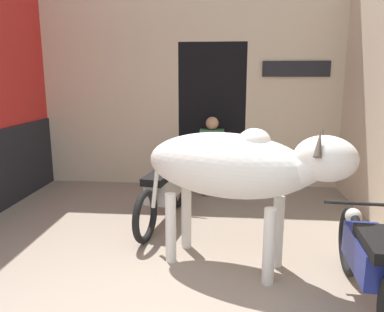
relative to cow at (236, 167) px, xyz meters
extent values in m
cube|color=beige|center=(-2.08, 2.98, 0.19)|extent=(2.35, 0.18, 2.44)
cube|color=beige|center=(1.02, 2.98, 0.19)|extent=(1.57, 0.18, 2.44)
cube|color=black|center=(-0.33, 3.34, 0.19)|extent=(1.14, 0.90, 2.44)
cube|color=black|center=(1.03, 2.87, 0.97)|extent=(1.09, 0.03, 0.25)
ellipsoid|color=silver|center=(-0.11, 0.04, 0.01)|extent=(1.76, 1.18, 0.63)
ellipsoid|color=silver|center=(0.16, -0.06, 0.27)|extent=(0.37, 0.35, 0.23)
cylinder|color=silver|center=(0.60, -0.22, 0.06)|extent=(0.49, 0.42, 0.42)
ellipsoid|color=silver|center=(0.75, -0.28, 0.16)|extent=(0.63, 0.51, 0.40)
cylinder|color=silver|center=(-0.83, 0.30, -0.22)|extent=(0.14, 0.09, 0.66)
cylinder|color=silver|center=(0.43, 0.04, -0.66)|extent=(0.11, 0.11, 0.73)
cylinder|color=silver|center=(0.31, -0.31, -0.66)|extent=(0.11, 0.11, 0.73)
cylinder|color=silver|center=(-0.52, 0.38, -0.66)|extent=(0.11, 0.11, 0.73)
cylinder|color=silver|center=(-0.64, 0.04, -0.66)|extent=(0.11, 0.11, 0.73)
cone|color=#473D33|center=(0.76, -0.13, 0.31)|extent=(0.12, 0.18, 0.24)
cone|color=#473D33|center=(0.66, -0.39, 0.31)|extent=(0.12, 0.18, 0.24)
torus|color=black|center=(1.10, -0.03, -0.70)|extent=(0.13, 0.66, 0.65)
cube|color=navy|center=(1.05, -0.66, -0.53)|extent=(0.33, 0.71, 0.28)
cube|color=black|center=(1.04, -0.85, -0.35)|extent=(0.30, 0.57, 0.09)
cylinder|color=black|center=(1.09, -0.17, -0.27)|extent=(0.58, 0.08, 0.03)
sphere|color=silver|center=(1.10, -0.08, -0.43)|extent=(0.15, 0.15, 0.15)
torus|color=black|center=(-1.00, 0.48, -0.72)|extent=(0.19, 0.62, 0.62)
torus|color=black|center=(-0.76, 1.72, -0.72)|extent=(0.19, 0.62, 0.62)
cube|color=#9E9993|center=(-0.88, 1.10, -0.56)|extent=(0.41, 0.74, 0.28)
cube|color=black|center=(-0.92, 0.91, -0.38)|extent=(0.36, 0.60, 0.09)
cylinder|color=black|center=(-0.79, 1.58, -0.30)|extent=(0.58, 0.14, 0.03)
sphere|color=silver|center=(-0.77, 1.67, -0.46)|extent=(0.15, 0.15, 0.15)
cube|color=#3D3842|center=(-0.31, 2.28, -0.82)|extent=(0.27, 0.14, 0.42)
cube|color=#3D3842|center=(-0.31, 2.37, -0.56)|extent=(0.27, 0.32, 0.11)
cube|color=#386B42|center=(-0.31, 2.44, -0.27)|extent=(0.38, 0.20, 0.58)
sphere|color=tan|center=(-0.31, 2.44, 0.12)|extent=(0.20, 0.20, 0.20)
cylinder|color=beige|center=(0.09, 2.63, -0.84)|extent=(0.21, 0.21, 0.38)
cylinder|color=beige|center=(0.09, 2.63, -0.63)|extent=(0.30, 0.30, 0.04)
camera|label=1|loc=(-0.11, -3.49, 0.84)|focal=35.00mm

